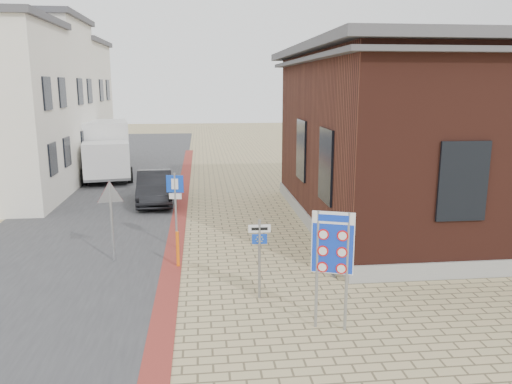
{
  "coord_description": "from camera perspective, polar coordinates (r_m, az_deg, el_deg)",
  "views": [
    {
      "loc": [
        -1.04,
        -11.58,
        5.36
      ],
      "look_at": [
        0.58,
        3.0,
        2.2
      ],
      "focal_mm": 35.0,
      "sensor_mm": 36.0,
      "label": 1
    }
  ],
  "objects": [
    {
      "name": "ground",
      "position": [
        12.8,
        -1.13,
        -12.6
      ],
      "size": [
        120.0,
        120.0,
        0.0
      ],
      "primitive_type": "plane",
      "color": "tan",
      "rests_on": "ground"
    },
    {
      "name": "road_strip",
      "position": [
        27.48,
        -15.55,
        0.48
      ],
      "size": [
        7.0,
        60.0,
        0.02
      ],
      "primitive_type": "cube",
      "color": "#38383A",
      "rests_on": "ground"
    },
    {
      "name": "curb_strip",
      "position": [
        22.25,
        -8.63,
        -1.88
      ],
      "size": [
        0.6,
        40.0,
        0.02
      ],
      "primitive_type": "cube",
      "color": "maroon",
      "rests_on": "ground"
    },
    {
      "name": "brick_building",
      "position": [
        21.19,
        22.08,
        6.2
      ],
      "size": [
        13.0,
        13.0,
        6.8
      ],
      "color": "gray",
      "rests_on": "ground"
    },
    {
      "name": "townhouse_mid",
      "position": [
        31.22,
        -25.3,
        9.56
      ],
      "size": [
        7.4,
        6.4,
        9.1
      ],
      "color": "silver",
      "rests_on": "ground"
    },
    {
      "name": "townhouse_far",
      "position": [
        36.96,
        -22.27,
        9.43
      ],
      "size": [
        7.4,
        6.4,
        8.3
      ],
      "color": "silver",
      "rests_on": "ground"
    },
    {
      "name": "bike_rack",
      "position": [
        15.15,
        8.22,
        -7.64
      ],
      "size": [
        0.08,
        1.8,
        0.6
      ],
      "color": "slate",
      "rests_on": "ground"
    },
    {
      "name": "sedan",
      "position": [
        23.44,
        -11.5,
        0.54
      ],
      "size": [
        1.87,
        4.56,
        1.47
      ],
      "primitive_type": "imported",
      "rotation": [
        0.0,
        0.0,
        0.07
      ],
      "color": "black",
      "rests_on": "ground"
    },
    {
      "name": "box_truck",
      "position": [
        30.38,
        -16.74,
        4.69
      ],
      "size": [
        3.47,
        6.55,
        3.25
      ],
      "rotation": [
        0.0,
        0.0,
        0.17
      ],
      "color": "slate",
      "rests_on": "ground"
    },
    {
      "name": "border_sign",
      "position": [
        11.0,
        8.76,
        -6.09
      ],
      "size": [
        0.88,
        0.36,
        2.71
      ],
      "rotation": [
        0.0,
        0.0,
        -0.35
      ],
      "color": "gray",
      "rests_on": "ground"
    },
    {
      "name": "essen_sign",
      "position": [
        12.62,
        0.4,
        -6.4
      ],
      "size": [
        0.56,
        0.07,
        2.07
      ],
      "rotation": [
        0.0,
        0.0,
        -0.03
      ],
      "color": "gray",
      "rests_on": "ground"
    },
    {
      "name": "parking_sign",
      "position": [
        16.5,
        -9.2,
        -0.62
      ],
      "size": [
        0.56,
        0.17,
        2.57
      ],
      "rotation": [
        0.0,
        0.0,
        -0.23
      ],
      "color": "gray",
      "rests_on": "ground"
    },
    {
      "name": "yield_sign",
      "position": [
        15.71,
        -16.29,
        -1.06
      ],
      "size": [
        0.87,
        0.26,
        2.49
      ],
      "rotation": [
        0.0,
        0.0,
        0.23
      ],
      "color": "gray",
      "rests_on": "ground"
    },
    {
      "name": "bollard",
      "position": [
        15.18,
        -8.94,
        -6.49
      ],
      "size": [
        0.13,
        0.13,
        1.09
      ],
      "primitive_type": "cylinder",
      "rotation": [
        0.0,
        0.0,
        0.35
      ],
      "color": "orange",
      "rests_on": "ground"
    }
  ]
}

